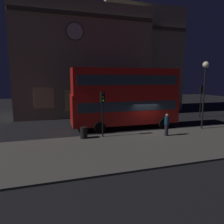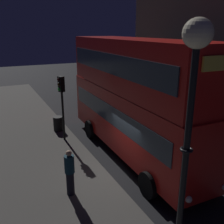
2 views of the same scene
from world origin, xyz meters
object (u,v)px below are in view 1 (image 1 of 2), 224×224
(double_decker_bus, at_px, (125,96))
(street_lamp, at_px, (205,78))
(traffic_light_far_side, at_px, (201,95))
(traffic_light_near_kerb, at_px, (103,105))
(pedestrian, at_px, (167,124))
(litter_bin, at_px, (84,133))

(double_decker_bus, height_order, street_lamp, street_lamp)
(traffic_light_far_side, bearing_deg, double_decker_bus, 19.27)
(double_decker_bus, xyz_separation_m, traffic_light_far_side, (11.28, 2.83, -0.33))
(double_decker_bus, xyz_separation_m, traffic_light_near_kerb, (-3.02, -2.77, -0.44))
(traffic_light_near_kerb, height_order, pedestrian, traffic_light_near_kerb)
(street_lamp, height_order, litter_bin, street_lamp)
(traffic_light_far_side, bearing_deg, traffic_light_near_kerb, 26.58)
(traffic_light_near_kerb, bearing_deg, double_decker_bus, 25.52)
(double_decker_bus, bearing_deg, litter_bin, -148.36)
(traffic_light_far_side, bearing_deg, pedestrian, 42.07)
(street_lamp, height_order, pedestrian, street_lamp)
(street_lamp, bearing_deg, litter_bin, 179.69)
(traffic_light_far_side, height_order, litter_bin, traffic_light_far_side)
(double_decker_bus, bearing_deg, pedestrian, -60.53)
(double_decker_bus, height_order, litter_bin, double_decker_bus)
(street_lamp, xyz_separation_m, pedestrian, (-4.65, -1.25, -3.88))
(traffic_light_near_kerb, bearing_deg, street_lamp, -16.97)
(street_lamp, distance_m, pedestrian, 6.18)
(street_lamp, relative_size, pedestrian, 3.40)
(double_decker_bus, distance_m, traffic_light_far_side, 11.63)
(street_lamp, bearing_deg, pedestrian, -164.99)
(traffic_light_far_side, bearing_deg, street_lamp, 56.58)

